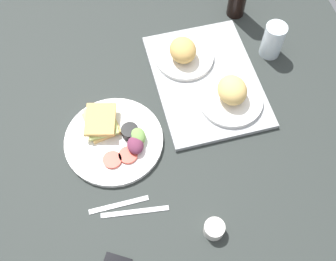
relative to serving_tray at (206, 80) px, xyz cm
name	(u,v)px	position (x,y,z in cm)	size (l,w,h in cm)	color
ground_plane	(157,136)	(15.32, -20.01, -2.30)	(190.00, 150.00, 3.00)	#282D2B
serving_tray	(206,80)	(0.00, 0.00, 0.00)	(45.00, 33.00, 1.60)	#9EA0A3
bread_plate_near	(184,53)	(-9.78, -5.38, 3.67)	(19.64, 19.64, 8.26)	white
bread_plate_far	(231,95)	(9.63, 5.10, 3.80)	(20.45, 20.45, 8.55)	white
plate_with_salad	(115,137)	(14.71, -32.97, 0.85)	(29.86, 29.86, 5.40)	white
drinking_glass	(273,40)	(-7.01, 24.53, 5.41)	(7.07, 7.07, 12.43)	silver
espresso_cup	(214,229)	(48.50, -11.58, 1.20)	(5.60, 5.60, 4.00)	silver
fork	(119,205)	(35.37, -35.37, -0.55)	(17.00, 1.40, 0.50)	#B7B7BC
knife	(135,212)	(38.37, -31.37, -0.55)	(19.00, 1.40, 0.50)	#B7B7BC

